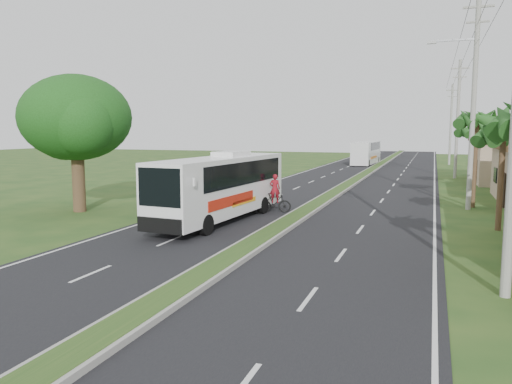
% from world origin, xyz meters
% --- Properties ---
extents(ground, '(180.00, 180.00, 0.00)m').
position_xyz_m(ground, '(0.00, 0.00, 0.00)').
color(ground, '#214418').
rests_on(ground, ground).
extents(road_asphalt, '(14.00, 160.00, 0.02)m').
position_xyz_m(road_asphalt, '(0.00, 20.00, 0.01)').
color(road_asphalt, black).
rests_on(road_asphalt, ground).
extents(median_strip, '(1.20, 160.00, 0.18)m').
position_xyz_m(median_strip, '(0.00, 20.00, 0.10)').
color(median_strip, gray).
rests_on(median_strip, ground).
extents(lane_edge_left, '(0.12, 160.00, 0.01)m').
position_xyz_m(lane_edge_left, '(-6.70, 20.00, 0.00)').
color(lane_edge_left, silver).
rests_on(lane_edge_left, ground).
extents(lane_edge_right, '(0.12, 160.00, 0.01)m').
position_xyz_m(lane_edge_right, '(6.70, 20.00, 0.00)').
color(lane_edge_right, silver).
rests_on(lane_edge_right, ground).
extents(palm_verge_b, '(2.40, 2.40, 5.05)m').
position_xyz_m(palm_verge_b, '(9.40, 12.00, 4.36)').
color(palm_verge_b, '#473321').
rests_on(palm_verge_b, ground).
extents(palm_verge_c, '(2.40, 2.40, 5.85)m').
position_xyz_m(palm_verge_c, '(8.80, 19.00, 5.12)').
color(palm_verge_c, '#473321').
rests_on(palm_verge_c, ground).
extents(palm_verge_d, '(2.40, 2.40, 5.25)m').
position_xyz_m(palm_verge_d, '(9.30, 28.00, 4.55)').
color(palm_verge_d, '#473321').
rests_on(palm_verge_d, ground).
extents(shade_tree, '(6.30, 6.00, 7.54)m').
position_xyz_m(shade_tree, '(-12.11, 10.02, 5.03)').
color(shade_tree, '#473321').
rests_on(shade_tree, ground).
extents(utility_pole_b, '(3.20, 0.28, 12.00)m').
position_xyz_m(utility_pole_b, '(8.47, 18.00, 6.26)').
color(utility_pole_b, gray).
rests_on(utility_pole_b, ground).
extents(utility_pole_c, '(1.60, 0.28, 11.00)m').
position_xyz_m(utility_pole_c, '(8.50, 38.00, 5.67)').
color(utility_pole_c, gray).
rests_on(utility_pole_c, ground).
extents(utility_pole_d, '(1.60, 0.28, 10.50)m').
position_xyz_m(utility_pole_d, '(8.50, 58.00, 5.42)').
color(utility_pole_d, gray).
rests_on(utility_pole_d, ground).
extents(coach_bus_main, '(3.02, 10.78, 3.44)m').
position_xyz_m(coach_bus_main, '(-3.32, 9.99, 1.89)').
color(coach_bus_main, white).
rests_on(coach_bus_main, ground).
extents(coach_bus_far, '(2.67, 10.45, 3.02)m').
position_xyz_m(coach_bus_far, '(-1.94, 55.06, 1.71)').
color(coach_bus_far, silver).
rests_on(coach_bus_far, ground).
extents(motorcyclist, '(1.84, 0.98, 2.14)m').
position_xyz_m(motorcyclist, '(-1.59, 13.22, 0.75)').
color(motorcyclist, black).
rests_on(motorcyclist, ground).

